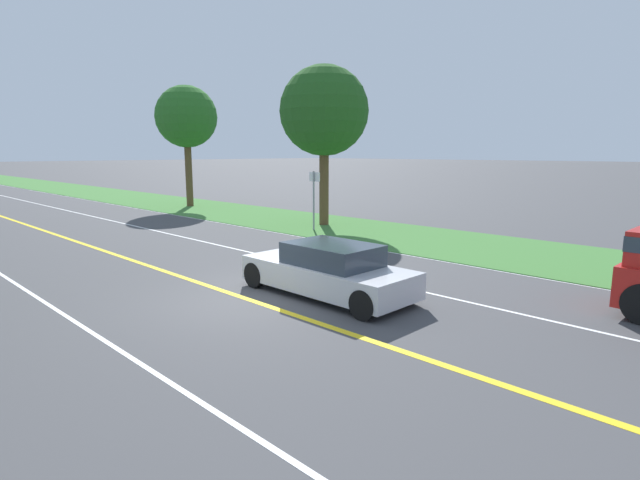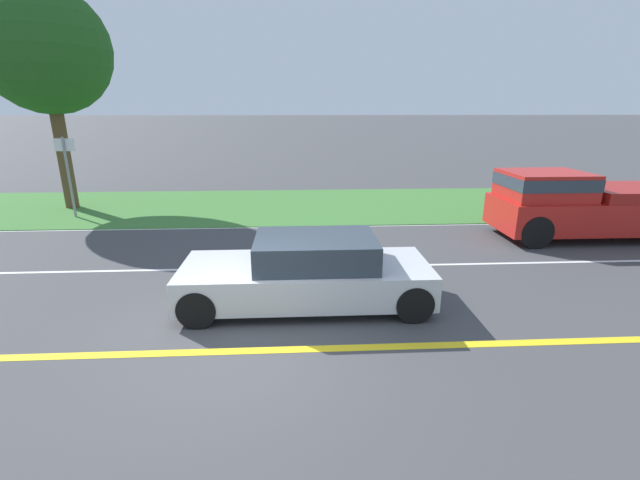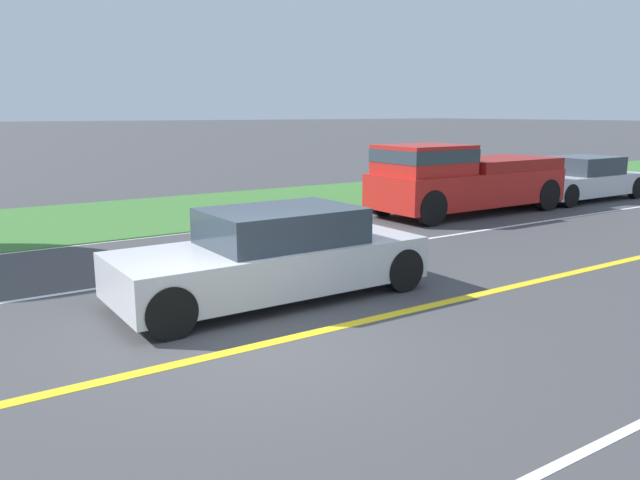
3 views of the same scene
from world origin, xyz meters
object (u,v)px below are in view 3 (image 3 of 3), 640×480
pickup_truck (461,178)px  car_trailing_near (580,179)px  dog (231,249)px  ego_car (273,256)px

pickup_truck → car_trailing_near: 5.21m
dog → ego_car: bearing=-177.2°
ego_car → dog: bearing=5.1°
dog → car_trailing_near: car_trailing_near is taller
ego_car → car_trailing_near: 13.68m
pickup_truck → car_trailing_near: bearing=-90.5°
ego_car → pickup_truck: bearing=-63.8°
dog → pickup_truck: pickup_truck is taller
dog → car_trailing_near: 13.50m
dog → pickup_truck: 8.49m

